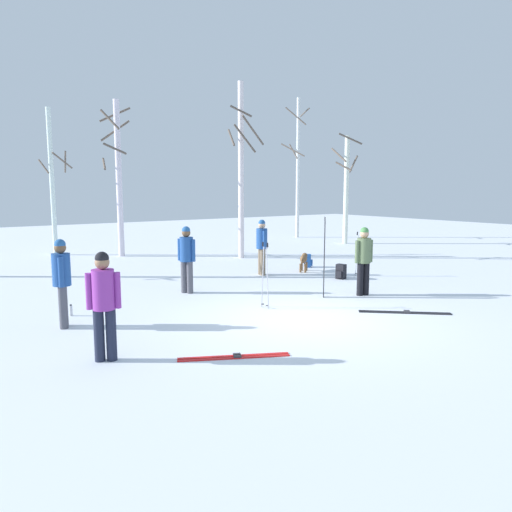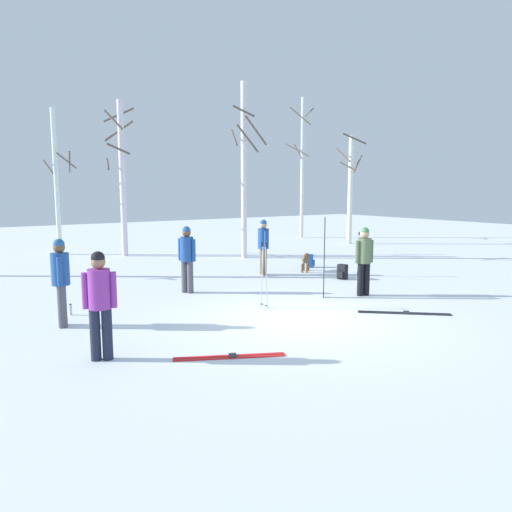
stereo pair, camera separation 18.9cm
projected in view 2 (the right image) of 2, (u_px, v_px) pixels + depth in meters
The scene contains 20 objects.
ground_plane at pixel (301, 319), 10.09m from camera, with size 60.00×60.00×0.00m, color white.
person_0 at pixel (100, 298), 7.53m from camera, with size 0.48×0.34×1.72m.
person_1 at pixel (364, 257), 12.13m from camera, with size 0.51×0.34×1.72m.
person_2 at pixel (263, 243), 15.05m from camera, with size 0.34×0.51×1.72m.
person_3 at pixel (61, 277), 9.39m from camera, with size 0.34×0.51×1.72m.
person_4 at pixel (187, 255), 12.46m from camera, with size 0.34×0.47×1.72m.
dog at pixel (306, 260), 15.77m from camera, with size 0.68×0.65×0.57m.
ski_pair_planted_0 at pixel (324, 258), 11.88m from camera, with size 0.13×0.16×1.99m.
ski_pair_lying_0 at pixel (404, 313), 10.50m from camera, with size 1.56×1.42×0.05m.
ski_pair_lying_1 at pixel (230, 357), 7.77m from camera, with size 1.67×0.93×0.05m.
ski_poles_0 at pixel (264, 273), 10.88m from camera, with size 0.07×0.28×1.48m.
ski_poles_1 at pixel (361, 253), 14.82m from camera, with size 0.07×0.26×1.36m.
backpack_0 at pixel (310, 261), 16.62m from camera, with size 0.35×0.34×0.44m.
backpack_1 at pixel (342, 272), 14.44m from camera, with size 0.32×0.30×0.44m.
water_bottle_0 at pixel (71, 310), 10.35m from camera, with size 0.06×0.06×0.25m.
birch_tree_1 at pixel (57, 181), 19.48m from camera, with size 1.23×1.24×5.80m.
birch_tree_2 at pixel (122, 175), 19.05m from camera, with size 1.43×1.38×6.02m.
birch_tree_3 at pixel (244, 168), 18.45m from camera, with size 1.34×1.27×6.59m.
birch_tree_4 at pixel (350, 187), 23.34m from camera, with size 1.27×1.36×5.20m.
birch_tree_5 at pixel (302, 166), 26.30m from camera, with size 1.38×1.32×7.43m.
Camera 2 is at (-6.28, -7.60, 2.66)m, focal length 34.35 mm.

